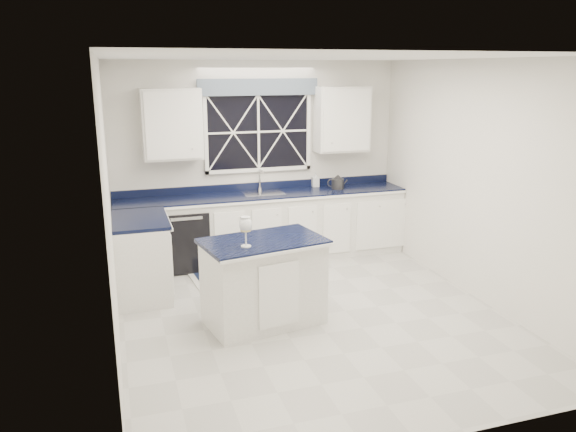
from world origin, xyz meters
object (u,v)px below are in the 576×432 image
object	(u,v)px
kettle	(338,182)
island	(264,281)
soap_bottle	(315,179)
dishwasher	(185,238)
faucet	(260,179)
wine_glass	(246,226)

from	to	relation	value
kettle	island	bearing A→B (deg)	-106.68
soap_bottle	kettle	bearing A→B (deg)	-43.91
kettle	soap_bottle	distance (m)	0.34
dishwasher	faucet	distance (m)	1.31
kettle	wine_glass	bearing A→B (deg)	-107.91
island	kettle	distance (m)	2.58
kettle	wine_glass	size ratio (longest dim) A/B	0.89
soap_bottle	faucet	bearing A→B (deg)	-178.23
kettle	soap_bottle	bearing A→B (deg)	159.25
kettle	wine_glass	distance (m)	2.78
faucet	kettle	size ratio (longest dim) A/B	1.12
soap_bottle	wine_glass	bearing A→B (deg)	-124.13
dishwasher	kettle	distance (m)	2.26
faucet	wine_glass	xyz separation A→B (m)	(-0.75, -2.31, 0.02)
wine_glass	soap_bottle	bearing A→B (deg)	55.87
dishwasher	soap_bottle	size ratio (longest dim) A/B	3.92
island	soap_bottle	size ratio (longest dim) A/B	6.36
dishwasher	kettle	size ratio (longest dim) A/B	3.03
island	dishwasher	bearing A→B (deg)	95.81
faucet	dishwasher	bearing A→B (deg)	-169.98
kettle	soap_bottle	xyz separation A→B (m)	(-0.25, 0.24, 0.01)
wine_glass	soap_bottle	xyz separation A→B (m)	(1.58, 2.33, -0.07)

